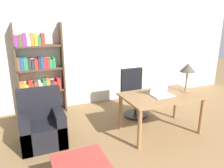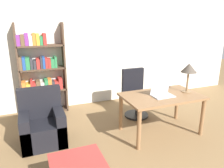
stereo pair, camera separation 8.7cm
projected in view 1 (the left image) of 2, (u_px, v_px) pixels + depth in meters
name	position (u px, v px, depth m)	size (l,w,h in m)	color
wall_back	(97.00, 49.00, 5.26)	(8.00, 0.06, 2.70)	silver
desk	(161.00, 100.00, 3.96)	(1.41, 0.85, 0.73)	olive
laptop	(161.00, 92.00, 3.89)	(0.38, 0.26, 0.27)	#B2B2B7
table_lamp	(188.00, 69.00, 3.99)	(0.28, 0.28, 0.54)	olive
office_chair	(134.00, 94.00, 4.74)	(0.52, 0.52, 1.02)	black
side_table_blue	(81.00, 168.00, 2.50)	(0.62, 0.58, 0.48)	#B2332D
armchair	(42.00, 127.00, 3.67)	(0.71, 0.65, 0.93)	black
bookshelf	(38.00, 75.00, 4.70)	(0.98, 0.28, 1.98)	#4C3828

